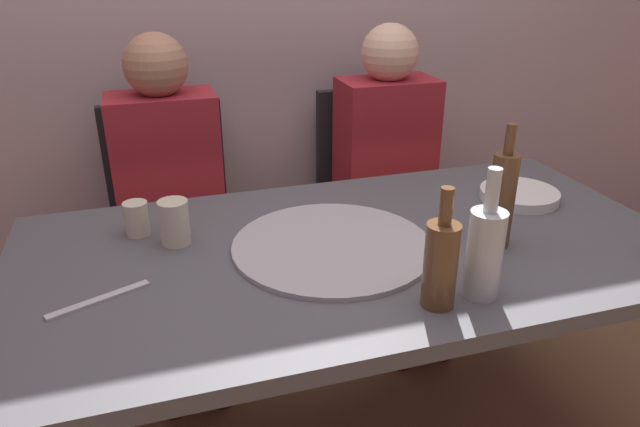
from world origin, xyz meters
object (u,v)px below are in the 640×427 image
Objects in this scene: dining_table at (352,270)px; chair_right at (377,188)px; tumbler_near at (174,222)px; guest_in_sweater at (172,196)px; plate_stack at (519,195)px; chair_left at (172,213)px; guest_in_beanie at (394,171)px; wine_bottle at (441,262)px; beer_bottle at (485,250)px; water_bottle at (502,198)px; pizza_tray at (332,245)px; table_knife at (99,300)px; wine_glass at (137,219)px.

dining_table is 1.86× the size of chair_right.
guest_in_sweater is (0.02, 0.53, -0.14)m from tumbler_near.
chair_left is at bearing 144.18° from plate_stack.
guest_in_beanie is at bearing 32.40° from tumbler_near.
plate_stack is 0.25× the size of chair_left.
wine_bottle reaches higher than chair_right.
water_bottle is at bearing 49.58° from beer_bottle.
chair_left is (-0.58, 1.13, -0.32)m from beer_bottle.
guest_in_sweater is (-0.58, 0.98, -0.19)m from beer_bottle.
pizza_tray is 1.73× the size of beer_bottle.
guest_in_sweater is (-0.35, 0.68, -0.09)m from pizza_tray.
table_knife is 0.19× the size of guest_in_sweater.
guest_in_sweater is at bearing 115.92° from wine_bottle.
plate_stack is at bearing 11.34° from pizza_tray.
plate_stack is at bearing 102.17° from chair_right.
table_knife is 0.24× the size of chair_left.
chair_left is at bearing 0.00° from chair_right.
dining_table is 0.39m from beer_bottle.
dining_table is 0.57m from wine_glass.
guest_in_sweater is at bearing 117.24° from pizza_tray.
chair_left and chair_right have the same top height.
wine_bottle is 0.11m from beer_bottle.
chair_right is at bearing -169.58° from guest_in_sweater.
wine_bottle is 0.29× the size of chair_right.
dining_table is 0.36m from wine_bottle.
table_knife is (-1.17, -0.21, -0.01)m from plate_stack.
table_knife is at bearing -171.46° from pizza_tray.
tumbler_near is (-0.60, 0.44, -0.05)m from beer_bottle.
guest_in_beanie is (0.47, 0.68, -0.09)m from pizza_tray.
tumbler_near is 1.12m from chair_right.
guest_in_beanie reaches higher than wine_bottle.
wine_bottle is 1.20× the size of table_knife.
tumbler_near is at bearing 39.16° from chair_right.
table_knife is (-0.09, -0.30, -0.04)m from wine_glass.
wine_glass reaches higher than table_knife.
wine_bottle is 1.23m from chair_right.
table_knife is at bearing -128.41° from tumbler_near.
wine_bottle is (0.13, -0.31, 0.09)m from pizza_tray.
guest_in_beanie is (0.42, 0.68, -0.01)m from dining_table.
wine_glass is at bearing 138.76° from tumbler_near.
chair_right is (0.93, 0.61, -0.26)m from wine_glass.
chair_left reaches higher than dining_table.
pizza_tray is at bearing 128.16° from beer_bottle.
tumbler_near is 0.29m from table_knife.
wine_bottle is 0.79m from wine_glass.
chair_left is (0.20, 0.91, -0.22)m from table_knife.
guest_in_beanie reaches higher than dining_table.
beer_bottle is (0.18, -0.30, 0.18)m from dining_table.
wine_glass is 1.14m from chair_right.
beer_bottle is 0.25m from water_bottle.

